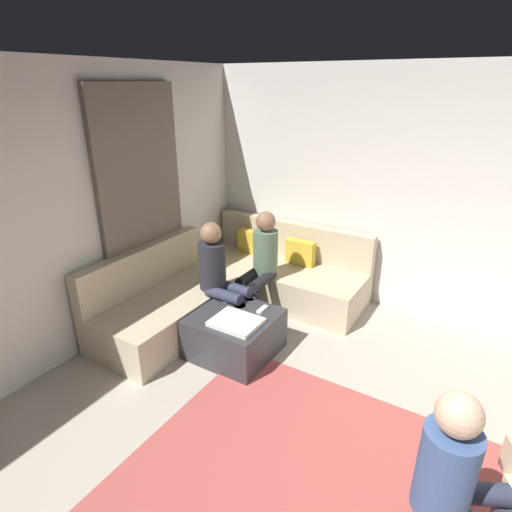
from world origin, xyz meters
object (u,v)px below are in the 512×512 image
sectional_couch (234,286)px  person_on_couch_back (261,261)px  ottoman (235,334)px  coffee_mug (227,298)px  person_on_couch_side (220,274)px  person_on_armchair (463,482)px  game_remote (262,309)px

sectional_couch → person_on_couch_back: person_on_couch_back is taller
ottoman → person_on_couch_back: 0.93m
coffee_mug → person_on_couch_side: 0.26m
person_on_couch_side → person_on_armchair: 2.80m
person_on_couch_back → person_on_couch_side: bearing=70.9°
game_remote → coffee_mug: bearing=-174.3°
coffee_mug → person_on_armchair: person_on_armchair is taller
game_remote → person_on_couch_side: person_on_couch_side is taller
person_on_armchair → game_remote: bearing=-150.3°
person_on_couch_back → person_on_couch_side: (-0.18, -0.52, 0.00)m
ottoman → person_on_couch_side: bearing=142.9°
ottoman → sectional_couch: bearing=124.7°
game_remote → person_on_couch_side: 0.59m
sectional_couch → coffee_mug: (0.29, -0.56, 0.19)m
game_remote → person_on_couch_back: (-0.36, 0.58, 0.23)m
sectional_couch → person_on_couch_side: bearing=-72.4°
sectional_couch → person_on_couch_side: 0.62m
coffee_mug → person_on_couch_back: bearing=86.6°
ottoman → game_remote: (0.18, 0.22, 0.22)m
coffee_mug → sectional_couch: bearing=117.5°
ottoman → coffee_mug: size_ratio=8.00×
game_remote → person_on_couch_side: size_ratio=0.12×
ottoman → coffee_mug: bearing=140.7°
person_on_couch_back → person_on_armchair: person_on_couch_back is taller
game_remote → ottoman: bearing=-129.3°
game_remote → person_on_armchair: size_ratio=0.13×
coffee_mug → person_on_couch_side: person_on_couch_side is taller
sectional_couch → coffee_mug: 0.66m
game_remote → person_on_armchair: bearing=-33.2°
ottoman → person_on_couch_back: person_on_couch_back is taller
sectional_couch → person_on_armchair: size_ratio=2.16×
coffee_mug → person_on_couch_back: 0.64m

